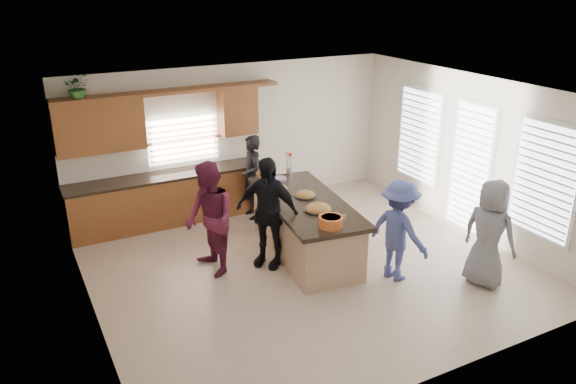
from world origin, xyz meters
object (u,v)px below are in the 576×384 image
woman_left_back (252,177)px  woman_left_front (267,212)px  island (305,228)px  woman_right_front (489,234)px  salad_bowl (331,221)px  woman_right_back (399,231)px  woman_left_mid (210,219)px

woman_left_back → woman_left_front: (-0.56, -1.84, 0.09)m
island → woman_right_front: 2.86m
woman_left_back → salad_bowl: bearing=3.4°
salad_bowl → woman_left_back: size_ratio=0.22×
woman_left_front → woman_right_back: (1.55, -1.30, -0.11)m
woman_left_back → woman_right_front: size_ratio=0.98×
woman_left_back → woman_left_mid: (-1.45, -1.68, 0.09)m
island → salad_bowl: size_ratio=8.02×
salad_bowl → woman_right_back: (1.01, -0.29, -0.25)m
salad_bowl → woman_left_front: size_ratio=0.20×
woman_left_back → woman_right_front: (2.04, -3.90, 0.02)m
island → woman_right_front: size_ratio=1.72×
island → woman_left_back: size_ratio=1.76×
island → woman_left_front: bearing=-168.0°
woman_left_front → island: bearing=54.7°
island → salad_bowl: salad_bowl is taller
salad_bowl → woman_left_back: bearing=89.4°
woman_left_front → woman_left_back: bearing=123.4°
woman_left_back → woman_right_back: bearing=21.4°
woman_right_front → woman_left_mid: bearing=41.1°
woman_left_front → woman_right_back: woman_left_front is taller
woman_left_back → woman_right_back: 3.29m
woman_left_back → woman_right_front: 4.40m
woman_left_back → woman_left_front: size_ratio=0.90×
woman_right_back → woman_left_front: bearing=35.8°
woman_left_mid → salad_bowl: bearing=46.7°
woman_right_back → island: bearing=17.5°
woman_left_front → salad_bowl: bearing=-11.8°
woman_left_mid → woman_right_front: 4.14m
woman_left_mid → woman_left_front: bearing=75.6°
woman_left_front → woman_right_front: size_ratio=1.09×
island → woman_left_back: bearing=102.5°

